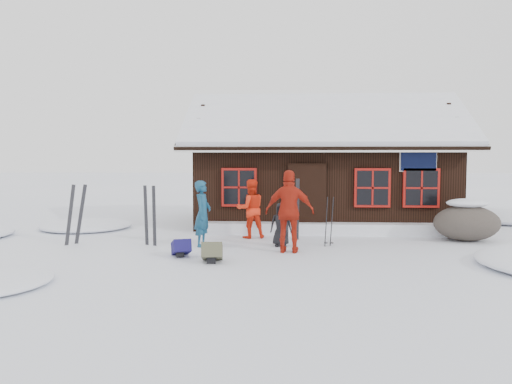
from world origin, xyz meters
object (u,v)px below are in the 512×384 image
backpack_olive (212,255)px  skier_crouched (281,225)px  ski_pair_left (75,215)px  skier_orange_right (290,212)px  boulder (467,222)px  backpack_blue (181,250)px  skier_orange_left (251,209)px  skier_teal (203,214)px  ski_poles (329,222)px

backpack_olive → skier_crouched: bearing=48.3°
ski_pair_left → skier_orange_right: bearing=-42.8°
boulder → backpack_blue: 7.64m
skier_orange_right → backpack_blue: skier_orange_right is taller
skier_orange_left → ski_pair_left: 4.61m
skier_orange_right → skier_crouched: 0.95m
boulder → ski_pair_left: ski_pair_left is taller
skier_orange_left → skier_crouched: size_ratio=1.48×
boulder → ski_pair_left: bearing=-173.7°
skier_teal → backpack_blue: bearing=177.4°
skier_orange_right → backpack_olive: 2.18m
ski_pair_left → backpack_olive: (3.85, -2.00, -0.59)m
backpack_blue → ski_pair_left: bearing=134.2°
skier_orange_left → skier_crouched: bearing=106.8°
skier_orange_left → backpack_olive: (-0.58, -3.25, -0.66)m
backpack_olive → ski_poles: bearing=32.4°
skier_teal → backpack_blue: 1.50m
boulder → backpack_olive: 7.13m
skier_crouched → boulder: (4.96, 1.13, -0.04)m
skier_teal → skier_orange_left: (1.10, 1.36, -0.01)m
skier_orange_left → backpack_blue: (-1.38, -2.67, -0.67)m
skier_teal → boulder: (6.92, 1.24, -0.31)m
backpack_blue → backpack_olive: backpack_olive is taller
skier_orange_left → ski_pair_left: skier_orange_left is taller
backpack_blue → backpack_olive: size_ratio=0.90×
skier_teal → skier_orange_right: size_ratio=0.85×
ski_poles → backpack_olive: ski_poles is taller
skier_orange_left → ski_poles: (2.07, -1.15, -0.21)m
skier_crouched → backpack_blue: 2.67m
skier_crouched → backpack_olive: (-1.44, -1.99, -0.39)m
skier_orange_right → ski_pair_left: bearing=-2.8°
boulder → backpack_blue: boulder is taller
skier_orange_left → boulder: bearing=161.3°
skier_crouched → ski_pair_left: bearing=176.2°
skier_orange_left → backpack_blue: 3.08m
skier_orange_right → ski_poles: (1.00, 0.92, -0.37)m
backpack_blue → skier_orange_left: bearing=41.7°
skier_teal → ski_pair_left: 3.34m
skier_crouched → boulder: 5.09m
skier_crouched → backpack_olive: skier_crouched is taller
ski_poles → skier_crouched: bearing=-175.2°
skier_teal → skier_orange_right: skier_orange_right is taller
skier_orange_left → skier_orange_right: 2.34m
ski_pair_left → backpack_blue: (3.06, -1.42, -0.61)m
skier_crouched → backpack_blue: (-2.24, -1.41, -0.41)m
skier_teal → skier_crouched: bearing=-77.6°
skier_orange_left → ski_poles: 2.38m
skier_orange_right → skier_crouched: bearing=-69.7°
boulder → ski_poles: bearing=-164.7°
skier_orange_right → skier_crouched: (-0.21, 0.82, -0.42)m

